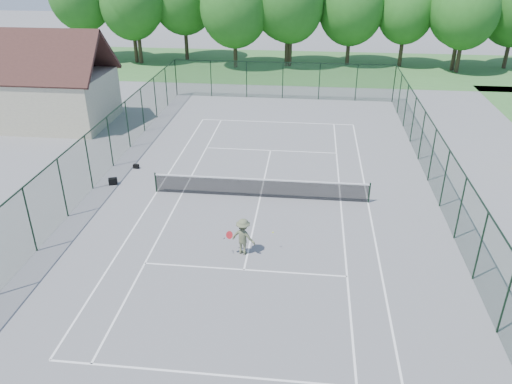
# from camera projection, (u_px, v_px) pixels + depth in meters

# --- Properties ---
(ground) EXTENTS (140.00, 140.00, 0.00)m
(ground) POSITION_uv_depth(u_px,v_px,m) (260.00, 197.00, 25.77)
(ground) COLOR slate
(ground) RESTS_ON ground
(grass_far) EXTENTS (80.00, 16.00, 0.01)m
(grass_far) POSITION_uv_depth(u_px,v_px,m) (289.00, 66.00, 52.35)
(grass_far) COLOR #417938
(grass_far) RESTS_ON ground
(court_lines) EXTENTS (11.05, 23.85, 0.01)m
(court_lines) POSITION_uv_depth(u_px,v_px,m) (260.00, 197.00, 25.77)
(court_lines) COLOR white
(court_lines) RESTS_ON ground
(tennis_net) EXTENTS (11.08, 0.08, 1.10)m
(tennis_net) POSITION_uv_depth(u_px,v_px,m) (260.00, 187.00, 25.51)
(tennis_net) COLOR black
(tennis_net) RESTS_ON ground
(fence_enclosure) EXTENTS (18.05, 36.05, 3.02)m
(fence_enclosure) POSITION_uv_depth(u_px,v_px,m) (260.00, 170.00, 25.06)
(fence_enclosure) COLOR #193E23
(fence_enclosure) RESTS_ON ground
(utility_building) EXTENTS (8.60, 6.27, 6.63)m
(utility_building) POSITION_uv_depth(u_px,v_px,m) (47.00, 80.00, 34.79)
(utility_building) COLOR beige
(utility_building) RESTS_ON ground
(tree_line_far) EXTENTS (39.40, 6.40, 9.70)m
(tree_line_far) POSITION_uv_depth(u_px,v_px,m) (291.00, 6.00, 49.64)
(tree_line_far) COLOR #3A2F1F
(tree_line_far) RESTS_ON ground
(sports_bag_a) EXTENTS (0.51, 0.40, 0.36)m
(sports_bag_a) POSITION_uv_depth(u_px,v_px,m) (113.00, 181.00, 27.02)
(sports_bag_a) COLOR black
(sports_bag_a) RESTS_ON ground
(sports_bag_b) EXTENTS (0.34, 0.23, 0.25)m
(sports_bag_b) POSITION_uv_depth(u_px,v_px,m) (136.00, 166.00, 28.95)
(sports_bag_b) COLOR black
(sports_bag_b) RESTS_ON ground
(tennis_player) EXTENTS (2.10, 0.92, 1.63)m
(tennis_player) POSITION_uv_depth(u_px,v_px,m) (243.00, 237.00, 20.81)
(tennis_player) COLOR #5D6445
(tennis_player) RESTS_ON ground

